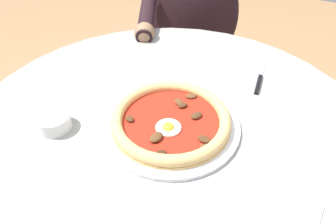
% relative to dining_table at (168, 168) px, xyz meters
% --- Properties ---
extents(dining_table, '(1.02, 1.02, 0.75)m').
position_rel_dining_table_xyz_m(dining_table, '(0.00, 0.00, 0.00)').
color(dining_table, '#999993').
rests_on(dining_table, ground).
extents(pizza_on_plate, '(0.33, 0.33, 0.04)m').
position_rel_dining_table_xyz_m(pizza_on_plate, '(0.01, -0.00, 0.18)').
color(pizza_on_plate, white).
rests_on(pizza_on_plate, dining_table).
extents(steak_knife, '(0.02, 0.20, 0.01)m').
position_rel_dining_table_xyz_m(steak_knife, '(0.16, 0.27, 0.17)').
color(steak_knife, silver).
rests_on(steak_knife, dining_table).
extents(ramekin_capers, '(0.08, 0.08, 0.04)m').
position_rel_dining_table_xyz_m(ramekin_capers, '(-0.24, -0.11, 0.18)').
color(ramekin_capers, white).
rests_on(ramekin_capers, dining_table).
extents(diner_person, '(0.44, 0.56, 1.11)m').
position_rel_dining_table_xyz_m(diner_person, '(-0.20, 0.70, -0.09)').
color(diner_person, '#282833').
rests_on(diner_person, ground).
extents(cafe_chair_diner, '(0.49, 0.49, 0.91)m').
position_rel_dining_table_xyz_m(cafe_chair_diner, '(-0.24, 0.83, -0.04)').
color(cafe_chair_diner, beige).
rests_on(cafe_chair_diner, ground).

